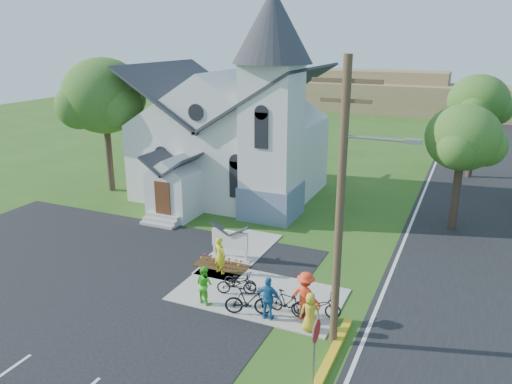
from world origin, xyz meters
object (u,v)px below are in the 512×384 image
at_px(church_sign, 230,240).
at_px(bike_0, 237,284).
at_px(utility_pole, 342,200).
at_px(cyclist_0, 220,255).
at_px(bike_2, 240,281).
at_px(cyclist_2, 269,299).
at_px(stop_sign, 316,340).
at_px(cyclist_4, 310,312).
at_px(bike_1, 249,301).
at_px(cyclist_3, 305,296).
at_px(cyclist_1, 204,284).
at_px(bike_4, 317,306).
at_px(bike_3, 287,303).

xyz_separation_m(church_sign, bike_0, (1.85, -3.03, -0.53)).
relative_size(utility_pole, cyclist_0, 5.67).
bearing_deg(bike_2, bike_0, -175.00).
bearing_deg(cyclist_2, stop_sign, 133.47).
bearing_deg(cyclist_4, bike_1, -21.04).
relative_size(bike_2, cyclist_4, 0.99).
relative_size(church_sign, cyclist_2, 1.26).
bearing_deg(stop_sign, cyclist_2, 132.13).
distance_m(bike_1, cyclist_4, 2.55).
height_order(cyclist_0, cyclist_3, cyclist_3).
bearing_deg(utility_pole, cyclist_1, 174.79).
relative_size(utility_pole, cyclist_2, 5.72).
bearing_deg(bike_1, cyclist_3, -94.06).
bearing_deg(bike_4, bike_0, 71.11).
relative_size(cyclist_1, cyclist_4, 1.05).
distance_m(utility_pole, cyclist_2, 5.27).
distance_m(cyclist_0, bike_0, 2.15).
height_order(bike_1, cyclist_4, cyclist_4).
bearing_deg(cyclist_1, church_sign, -62.24).
relative_size(cyclist_0, bike_2, 1.17).
distance_m(cyclist_0, bike_3, 4.56).
relative_size(church_sign, bike_0, 1.30).
distance_m(cyclist_1, cyclist_4, 4.58).
relative_size(utility_pole, cyclist_4, 6.58).
distance_m(cyclist_0, bike_2, 1.86).
bearing_deg(stop_sign, bike_1, 139.62).
bearing_deg(bike_0, cyclist_2, -142.76).
xyz_separation_m(stop_sign, bike_0, (-4.79, 4.37, -1.29)).
xyz_separation_m(cyclist_0, bike_4, (5.19, -1.79, -0.40)).
relative_size(utility_pole, bike_3, 6.06).
bearing_deg(cyclist_2, bike_1, 1.42).
height_order(stop_sign, cyclist_4, stop_sign).
height_order(church_sign, bike_0, church_sign).
relative_size(bike_2, cyclist_3, 0.77).
bearing_deg(cyclist_0, bike_3, 169.70).
relative_size(church_sign, utility_pole, 0.22).
bearing_deg(bike_2, utility_pole, -114.87).
bearing_deg(bike_1, utility_pole, -116.23).
height_order(bike_2, bike_4, bike_4).
bearing_deg(bike_1, cyclist_4, -112.17).
relative_size(bike_2, bike_4, 0.82).
distance_m(cyclist_2, bike_4, 1.93).
xyz_separation_m(utility_pole, stop_sign, (0.07, -2.70, -3.62)).
bearing_deg(cyclist_1, cyclist_4, -167.60).
relative_size(church_sign, bike_2, 1.46).
xyz_separation_m(cyclist_1, bike_3, (3.40, 0.51, -0.30)).
xyz_separation_m(stop_sign, cyclist_4, (-1.11, 3.00, -0.97)).
relative_size(cyclist_1, bike_2, 1.06).
bearing_deg(cyclist_1, cyclist_0, -60.90).
bearing_deg(cyclist_0, cyclist_2, 159.52).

